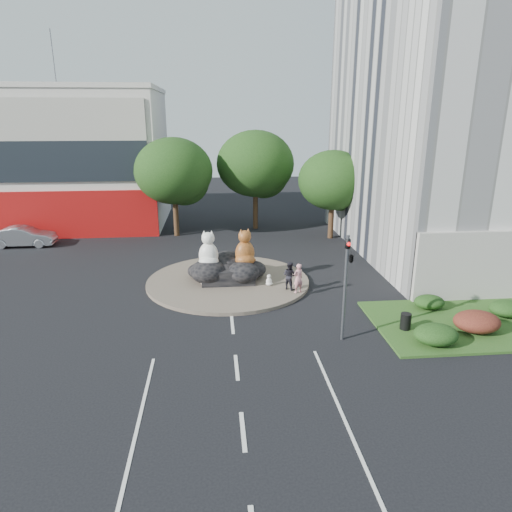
{
  "coord_description": "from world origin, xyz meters",
  "views": [
    {
      "loc": [
        -0.75,
        -16.61,
        9.98
      ],
      "look_at": [
        1.65,
        8.98,
        2.0
      ],
      "focal_mm": 32.0,
      "sensor_mm": 36.0,
      "label": 1
    }
  ],
  "objects_px": {
    "kitten_calico": "(204,278)",
    "kitten_white": "(269,280)",
    "parked_car": "(24,236)",
    "litter_bin": "(406,321)",
    "cat_tabby": "(245,247)",
    "pedestrian_dark": "(289,276)",
    "pedestrian_pink": "(298,278)",
    "cat_white": "(208,249)"
  },
  "relations": [
    {
      "from": "kitten_calico",
      "to": "pedestrian_dark",
      "type": "height_order",
      "value": "pedestrian_dark"
    },
    {
      "from": "kitten_calico",
      "to": "litter_bin",
      "type": "xyz_separation_m",
      "value": [
        9.7,
        -6.64,
        -0.11
      ]
    },
    {
      "from": "kitten_calico",
      "to": "kitten_white",
      "type": "height_order",
      "value": "kitten_calico"
    },
    {
      "from": "cat_tabby",
      "to": "parked_car",
      "type": "relative_size",
      "value": 0.48
    },
    {
      "from": "cat_white",
      "to": "litter_bin",
      "type": "height_order",
      "value": "cat_white"
    },
    {
      "from": "cat_tabby",
      "to": "kitten_calico",
      "type": "bearing_deg",
      "value": -173.28
    },
    {
      "from": "parked_car",
      "to": "kitten_calico",
      "type": "bearing_deg",
      "value": -126.55
    },
    {
      "from": "kitten_calico",
      "to": "kitten_white",
      "type": "xyz_separation_m",
      "value": [
        3.85,
        -0.41,
        -0.07
      ]
    },
    {
      "from": "kitten_calico",
      "to": "parked_car",
      "type": "distance_m",
      "value": 17.8
    },
    {
      "from": "kitten_white",
      "to": "pedestrian_pink",
      "type": "distance_m",
      "value": 2.06
    },
    {
      "from": "kitten_calico",
      "to": "litter_bin",
      "type": "height_order",
      "value": "kitten_calico"
    },
    {
      "from": "cat_tabby",
      "to": "parked_car",
      "type": "distance_m",
      "value": 19.46
    },
    {
      "from": "pedestrian_pink",
      "to": "cat_white",
      "type": "bearing_deg",
      "value": -52.14
    },
    {
      "from": "cat_white",
      "to": "parked_car",
      "type": "height_order",
      "value": "cat_white"
    },
    {
      "from": "pedestrian_dark",
      "to": "litter_bin",
      "type": "xyz_separation_m",
      "value": [
        4.74,
        -5.52,
        -0.52
      ]
    },
    {
      "from": "kitten_white",
      "to": "parked_car",
      "type": "height_order",
      "value": "parked_car"
    },
    {
      "from": "parked_car",
      "to": "cat_white",
      "type": "bearing_deg",
      "value": -124.07
    },
    {
      "from": "cat_white",
      "to": "kitten_calico",
      "type": "distance_m",
      "value": 1.8
    },
    {
      "from": "parked_car",
      "to": "cat_tabby",
      "type": "bearing_deg",
      "value": -119.98
    },
    {
      "from": "kitten_calico",
      "to": "cat_white",
      "type": "bearing_deg",
      "value": 68.45
    },
    {
      "from": "kitten_white",
      "to": "pedestrian_dark",
      "type": "bearing_deg",
      "value": -63.89
    },
    {
      "from": "cat_tabby",
      "to": "litter_bin",
      "type": "distance_m",
      "value": 10.57
    },
    {
      "from": "pedestrian_pink",
      "to": "litter_bin",
      "type": "height_order",
      "value": "pedestrian_pink"
    },
    {
      "from": "kitten_white",
      "to": "pedestrian_pink",
      "type": "xyz_separation_m",
      "value": [
        1.52,
        -1.29,
        0.51
      ]
    },
    {
      "from": "kitten_white",
      "to": "parked_car",
      "type": "xyz_separation_m",
      "value": [
        -18.19,
        10.96,
        0.23
      ]
    },
    {
      "from": "kitten_calico",
      "to": "kitten_white",
      "type": "relative_size",
      "value": 1.19
    },
    {
      "from": "kitten_calico",
      "to": "pedestrian_pink",
      "type": "xyz_separation_m",
      "value": [
        5.37,
        -1.71,
        0.44
      ]
    },
    {
      "from": "kitten_calico",
      "to": "pedestrian_dark",
      "type": "distance_m",
      "value": 5.1
    },
    {
      "from": "parked_car",
      "to": "litter_bin",
      "type": "distance_m",
      "value": 29.55
    },
    {
      "from": "pedestrian_dark",
      "to": "kitten_calico",
      "type": "bearing_deg",
      "value": 30.05
    },
    {
      "from": "cat_tabby",
      "to": "pedestrian_pink",
      "type": "xyz_separation_m",
      "value": [
        2.86,
        -2.62,
        -1.19
      ]
    },
    {
      "from": "cat_white",
      "to": "pedestrian_dark",
      "type": "bearing_deg",
      "value": -9.23
    },
    {
      "from": "kitten_white",
      "to": "pedestrian_pink",
      "type": "height_order",
      "value": "pedestrian_pink"
    },
    {
      "from": "pedestrian_dark",
      "to": "pedestrian_pink",
      "type": "bearing_deg",
      "value": 168.11
    },
    {
      "from": "cat_tabby",
      "to": "kitten_white",
      "type": "relative_size",
      "value": 3.2
    },
    {
      "from": "parked_car",
      "to": "litter_bin",
      "type": "height_order",
      "value": "parked_car"
    },
    {
      "from": "cat_tabby",
      "to": "litter_bin",
      "type": "xyz_separation_m",
      "value": [
        7.19,
        -7.55,
        -1.74
      ]
    },
    {
      "from": "parked_car",
      "to": "litter_bin",
      "type": "xyz_separation_m",
      "value": [
        24.04,
        -17.18,
        -0.28
      ]
    },
    {
      "from": "kitten_calico",
      "to": "pedestrian_pink",
      "type": "distance_m",
      "value": 5.65
    },
    {
      "from": "parked_car",
      "to": "pedestrian_pink",
      "type": "bearing_deg",
      "value": -122.08
    },
    {
      "from": "pedestrian_pink",
      "to": "parked_car",
      "type": "bearing_deg",
      "value": -58.36
    },
    {
      "from": "kitten_calico",
      "to": "kitten_white",
      "type": "bearing_deg",
      "value": -5.86
    }
  ]
}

